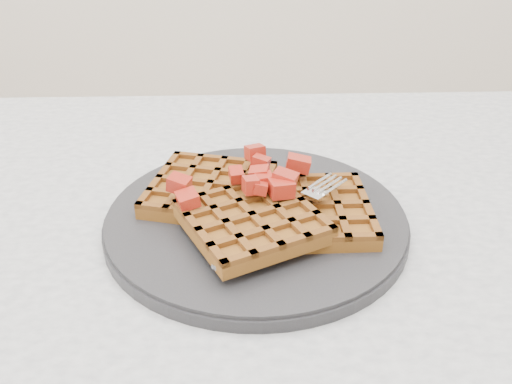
# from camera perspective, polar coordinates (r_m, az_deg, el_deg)

# --- Properties ---
(table) EXTENTS (1.20, 0.80, 0.75)m
(table) POSITION_cam_1_polar(r_m,az_deg,el_deg) (0.63, 11.94, -13.75)
(table) COLOR silver
(table) RESTS_ON ground
(plate) EXTENTS (0.30, 0.30, 0.02)m
(plate) POSITION_cam_1_polar(r_m,az_deg,el_deg) (0.56, 0.00, -2.82)
(plate) COLOR black
(plate) RESTS_ON table
(waffles) EXTENTS (0.22, 0.22, 0.03)m
(waffles) POSITION_cam_1_polar(r_m,az_deg,el_deg) (0.55, 0.03, -1.35)
(waffles) COLOR brown
(waffles) RESTS_ON plate
(strawberry_pile) EXTENTS (0.15, 0.15, 0.02)m
(strawberry_pile) POSITION_cam_1_polar(r_m,az_deg,el_deg) (0.54, 0.00, 1.29)
(strawberry_pile) COLOR #8A0C03
(strawberry_pile) RESTS_ON waffles
(fork) EXTENTS (0.14, 0.15, 0.02)m
(fork) POSITION_cam_1_polar(r_m,az_deg,el_deg) (0.53, 3.70, -3.30)
(fork) COLOR silver
(fork) RESTS_ON plate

